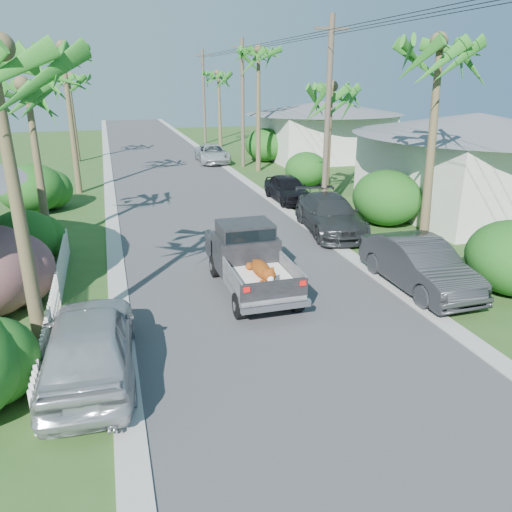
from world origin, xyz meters
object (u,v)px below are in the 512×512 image
object	(u,v)px
palm_r_a	(444,43)
palm_r_b	(331,87)
parked_car_rf	(288,189)
parked_car_ln	(89,344)
palm_r_d	(219,73)
house_right_near	(471,167)
parked_car_rd	(212,154)
house_right_far	(324,133)
parked_car_rm	(330,215)
palm_r_c	(258,50)
palm_l_d	(68,77)
parked_car_rn	(419,265)
palm_l_b	(26,85)
utility_pole_b	(327,119)
palm_l_c	(62,47)
utility_pole_d	(204,96)
pickup_truck	(248,256)
utility_pole_c	(243,104)

from	to	relation	value
palm_r_a	palm_r_b	size ratio (longest dim) A/B	1.21
parked_car_rf	parked_car_ln	xyz separation A→B (m)	(-10.00, -14.67, 0.13)
parked_car_ln	palm_r_a	xyz separation A→B (m)	(11.30, 4.22, 6.58)
palm_r_d	house_right_near	size ratio (longest dim) A/B	0.89
parked_car_rf	parked_car_rd	world-z (taller)	parked_car_rf
house_right_near	house_right_far	distance (m)	18.00
parked_car_rm	palm_r_c	world-z (taller)	palm_r_c
palm_r_d	house_right_near	xyz separation A→B (m)	(6.50, -28.00, -4.52)
palm_l_d	parked_car_ln	bearing A→B (deg)	-87.33
parked_car_rf	house_right_near	size ratio (longest dim) A/B	0.46
parked_car_rf	palm_l_d	xyz separation A→B (m)	(-11.50, 17.56, 5.73)
parked_car_rn	palm_l_b	distance (m)	15.16
house_right_far	utility_pole_b	size ratio (longest dim) A/B	1.00
parked_car_rm	house_right_near	size ratio (longest dim) A/B	0.59
parked_car_ln	palm_l_d	distance (m)	32.74
parked_car_rd	palm_r_a	world-z (taller)	palm_r_a
house_right_near	utility_pole_b	size ratio (longest dim) A/B	1.00
palm_l_c	palm_r_d	size ratio (longest dim) A/B	1.15
palm_r_d	palm_l_b	bearing A→B (deg)	-115.41
palm_l_c	utility_pole_d	distance (m)	24.22
palm_r_a	utility_pole_b	xyz separation A→B (m)	(-0.70, 7.00, -2.82)
parked_car_rn	palm_l_b	bearing A→B (deg)	145.60
parked_car_rd	house_right_near	xyz separation A→B (m)	(9.25, -18.48, 1.53)
palm_l_c	palm_r_a	xyz separation A→B (m)	(12.30, -16.00, -0.49)
parked_car_ln	palm_l_c	bearing A→B (deg)	-84.73
parked_car_rf	utility_pole_b	size ratio (longest dim) A/B	0.46
palm_l_c	house_right_near	distance (m)	22.21
palm_r_b	parked_car_rm	bearing A→B (deg)	-111.82
parked_car_ln	house_right_far	xyz separation A→B (m)	(18.00, 28.22, 1.28)
parked_car_rm	palm_r_b	world-z (taller)	palm_r_b
parked_car_rm	palm_l_d	distance (m)	26.61
pickup_truck	parked_car_rm	size ratio (longest dim) A/B	0.96
parked_car_rn	palm_r_c	world-z (taller)	palm_r_c
palm_r_c	utility_pole_b	size ratio (longest dim) A/B	1.04
palm_l_c	house_right_near	size ratio (longest dim) A/B	1.02
parked_car_rm	utility_pole_b	xyz separation A→B (m)	(0.76, 2.39, 3.83)
house_right_near	utility_pole_b	xyz separation A→B (m)	(-7.40, 1.00, 2.38)
pickup_truck	parked_car_rd	xyz separation A→B (m)	(3.95, 24.61, -0.32)
utility_pole_b	house_right_near	bearing A→B (deg)	-7.70
utility_pole_c	palm_r_c	bearing A→B (deg)	-73.30
parked_car_rm	parked_car_rd	size ratio (longest dim) A/B	1.07
palm_l_b	utility_pole_c	xyz separation A→B (m)	(12.40, 16.00, -1.55)
parked_car_rf	palm_r_c	distance (m)	12.14
parked_car_rm	palm_r_c	bearing A→B (deg)	91.84
parked_car_ln	palm_l_c	xyz separation A→B (m)	(-1.00, 20.22, 7.07)
parked_car_rd	parked_car_rf	bearing A→B (deg)	-82.55
palm_l_d	house_right_near	distance (m)	29.70
palm_r_b	house_right_far	distance (m)	16.75
parked_car_ln	palm_r_c	xyz separation A→B (m)	(11.20, 24.22, 7.27)
house_right_near	pickup_truck	bearing A→B (deg)	-155.06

